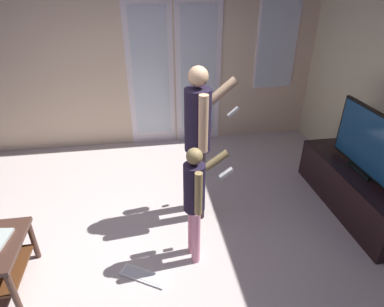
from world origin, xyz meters
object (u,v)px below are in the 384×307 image
object	(u,v)px
loose_keyboard	(144,276)
person_child	(195,196)
person_adult	(199,133)
flat_screen_tv	(369,143)
tv_stand	(355,190)

from	to	relation	value
loose_keyboard	person_child	bearing A→B (deg)	19.93
person_adult	loose_keyboard	world-z (taller)	person_adult
person_adult	flat_screen_tv	bearing A→B (deg)	-6.75
tv_stand	flat_screen_tv	bearing A→B (deg)	114.76
tv_stand	person_adult	bearing A→B (deg)	173.14
flat_screen_tv	person_child	distance (m)	1.95
person_child	loose_keyboard	world-z (taller)	person_child
flat_screen_tv	person_adult	world-z (taller)	person_adult
flat_screen_tv	loose_keyboard	xyz separation A→B (m)	(-2.39, -0.62, -0.83)
tv_stand	flat_screen_tv	distance (m)	0.60
person_child	tv_stand	bearing A→B (deg)	12.83
person_adult	person_child	world-z (taller)	person_adult
person_adult	loose_keyboard	xyz separation A→B (m)	(-0.64, -0.82, -0.98)
person_adult	person_child	size ratio (longest dim) A/B	1.42
tv_stand	person_adult	world-z (taller)	person_adult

